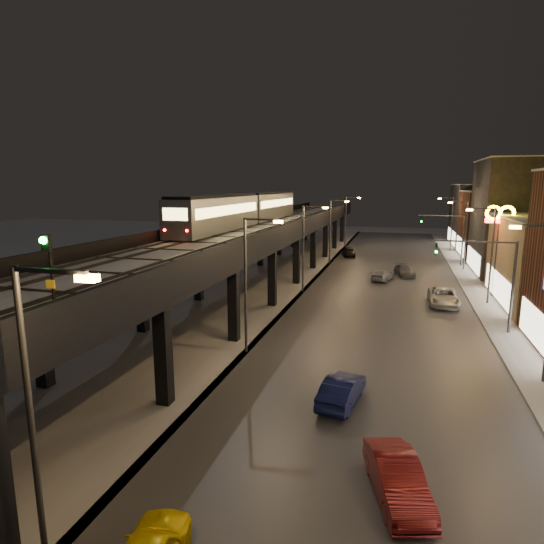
# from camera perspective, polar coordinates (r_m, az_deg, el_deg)

# --- Properties ---
(ground) EXTENTS (220.00, 220.00, 0.00)m
(ground) POSITION_cam_1_polar(r_m,az_deg,el_deg) (20.08, -14.43, -22.82)
(ground) COLOR silver
(road_surface) EXTENTS (17.00, 120.00, 0.06)m
(road_surface) POSITION_cam_1_polar(r_m,az_deg,el_deg) (50.48, 13.98, -2.03)
(road_surface) COLOR #46474D
(road_surface) RESTS_ON ground
(sidewalk_right) EXTENTS (4.00, 120.00, 0.14)m
(sidewalk_right) POSITION_cam_1_polar(r_m,az_deg,el_deg) (51.19, 25.23, -2.54)
(sidewalk_right) COLOR #9FA1A8
(sidewalk_right) RESTS_ON ground
(under_viaduct_pavement) EXTENTS (11.00, 120.00, 0.06)m
(under_viaduct_pavement) POSITION_cam_1_polar(r_m,az_deg,el_deg) (52.60, -0.87, -1.19)
(under_viaduct_pavement) COLOR #9FA1A8
(under_viaduct_pavement) RESTS_ON ground
(elevated_viaduct) EXTENTS (9.00, 100.00, 6.30)m
(elevated_viaduct) POSITION_cam_1_polar(r_m,az_deg,el_deg) (48.73, -1.96, 4.49)
(elevated_viaduct) COLOR black
(elevated_viaduct) RESTS_ON ground
(viaduct_trackbed) EXTENTS (8.40, 100.00, 0.32)m
(viaduct_trackbed) POSITION_cam_1_polar(r_m,az_deg,el_deg) (48.77, -1.93, 5.41)
(viaduct_trackbed) COLOR #B2B7C1
(viaduct_trackbed) RESTS_ON elevated_viaduct
(viaduct_parapet_streetside) EXTENTS (0.30, 100.00, 1.10)m
(viaduct_parapet_streetside) POSITION_cam_1_polar(r_m,az_deg,el_deg) (47.61, 3.10, 5.83)
(viaduct_parapet_streetside) COLOR black
(viaduct_parapet_streetside) RESTS_ON elevated_viaduct
(viaduct_parapet_far) EXTENTS (0.30, 100.00, 1.10)m
(viaduct_parapet_far) POSITION_cam_1_polar(r_m,az_deg,el_deg) (50.25, -6.67, 6.04)
(viaduct_parapet_far) COLOR black
(viaduct_parapet_far) RESTS_ON elevated_viaduct
(building_d) EXTENTS (12.20, 13.20, 14.16)m
(building_d) POSITION_cam_1_polar(r_m,az_deg,el_deg) (64.19, 29.67, 5.93)
(building_d) COLOR #28272D
(building_d) RESTS_ON ground
(building_e) EXTENTS (12.20, 12.20, 10.16)m
(building_e) POSITION_cam_1_polar(r_m,az_deg,el_deg) (77.97, 27.16, 5.31)
(building_e) COLOR #572619
(building_e) RESTS_ON ground
(building_f) EXTENTS (12.20, 16.20, 11.16)m
(building_f) POSITION_cam_1_polar(r_m,az_deg,el_deg) (91.67, 25.54, 6.42)
(building_f) COLOR black
(building_f) RESTS_ON ground
(streetlight_left_0) EXTENTS (2.57, 0.28, 9.00)m
(streetlight_left_0) POSITION_cam_1_polar(r_m,az_deg,el_deg) (14.32, -27.41, -14.27)
(streetlight_left_0) COLOR #38383A
(streetlight_left_0) RESTS_ON ground
(streetlight_left_1) EXTENTS (2.57, 0.28, 9.00)m
(streetlight_left_1) POSITION_cam_1_polar(r_m,az_deg,el_deg) (29.36, -2.86, -0.52)
(streetlight_left_1) COLOR #38383A
(streetlight_left_1) RESTS_ON ground
(streetlight_left_2) EXTENTS (2.57, 0.28, 9.00)m
(streetlight_left_2) POSITION_cam_1_polar(r_m,az_deg,el_deg) (46.55, 4.28, 3.70)
(streetlight_left_2) COLOR #38383A
(streetlight_left_2) RESTS_ON ground
(streetlight_right_2) EXTENTS (2.56, 0.28, 9.00)m
(streetlight_right_2) POSITION_cam_1_polar(r_m,az_deg,el_deg) (46.29, 25.57, 2.62)
(streetlight_right_2) COLOR #38383A
(streetlight_right_2) RESTS_ON ground
(streetlight_left_3) EXTENTS (2.57, 0.28, 9.00)m
(streetlight_left_3) POSITION_cam_1_polar(r_m,az_deg,el_deg) (64.19, 7.55, 5.61)
(streetlight_left_3) COLOR #38383A
(streetlight_left_3) RESTS_ON ground
(streetlight_right_3) EXTENTS (2.56, 0.28, 9.00)m
(streetlight_right_3) POSITION_cam_1_polar(r_m,az_deg,el_deg) (64.00, 22.97, 4.83)
(streetlight_right_3) COLOR #38383A
(streetlight_right_3) RESTS_ON ground
(streetlight_left_4) EXTENTS (2.57, 0.28, 9.00)m
(streetlight_left_4) POSITION_cam_1_polar(r_m,az_deg,el_deg) (81.98, 9.42, 6.68)
(streetlight_left_4) COLOR #38383A
(streetlight_left_4) RESTS_ON ground
(streetlight_right_4) EXTENTS (2.56, 0.28, 9.00)m
(streetlight_right_4) POSITION_cam_1_polar(r_m,az_deg,el_deg) (81.84, 21.50, 6.07)
(streetlight_right_4) COLOR #38383A
(streetlight_right_4) RESTS_ON ground
(traffic_light_rig_a) EXTENTS (6.10, 0.34, 7.00)m
(traffic_light_rig_a) POSITION_cam_1_polar(r_m,az_deg,el_deg) (37.49, 26.36, -0.30)
(traffic_light_rig_a) COLOR #38383A
(traffic_light_rig_a) RESTS_ON ground
(traffic_light_rig_b) EXTENTS (6.10, 0.34, 7.00)m
(traffic_light_rig_b) POSITION_cam_1_polar(r_m,az_deg,el_deg) (66.93, 21.87, 4.50)
(traffic_light_rig_b) COLOR #38383A
(traffic_light_rig_b) RESTS_ON ground
(subway_train) EXTENTS (2.92, 35.04, 3.49)m
(subway_train) POSITION_cam_1_polar(r_m,az_deg,el_deg) (53.21, -3.19, 7.98)
(subway_train) COLOR gray
(subway_train) RESTS_ON viaduct_trackbed
(rail_signal) EXTENTS (0.33, 0.42, 2.84)m
(rail_signal) POSITION_cam_1_polar(r_m,az_deg,el_deg) (16.41, -26.23, 1.35)
(rail_signal) COLOR black
(rail_signal) RESTS_ON viaduct_trackbed
(car_near_white) EXTENTS (2.17, 4.53, 1.43)m
(car_near_white) POSITION_cam_1_polar(r_m,az_deg,el_deg) (24.17, 8.77, -14.52)
(car_near_white) COLOR #11184E
(car_near_white) RESTS_ON ground
(car_mid_dark) EXTENTS (2.96, 4.78, 1.29)m
(car_mid_dark) POSITION_cam_1_polar(r_m,az_deg,el_deg) (54.59, 13.74, -0.40)
(car_mid_dark) COLOR gray
(car_mid_dark) RESTS_ON ground
(car_far_white) EXTENTS (2.74, 4.70, 1.50)m
(car_far_white) POSITION_cam_1_polar(r_m,az_deg,el_deg) (72.05, 9.62, 2.52)
(car_far_white) COLOR black
(car_far_white) RESTS_ON ground
(car_onc_silver) EXTENTS (2.77, 4.70, 1.46)m
(car_onc_silver) POSITION_cam_1_polar(r_m,az_deg,el_deg) (18.26, 15.45, -23.88)
(car_onc_silver) COLOR maroon
(car_onc_silver) RESTS_ON ground
(car_onc_dark) EXTENTS (2.60, 5.56, 1.54)m
(car_onc_dark) POSITION_cam_1_polar(r_m,az_deg,el_deg) (45.03, 20.69, -3.01)
(car_onc_dark) COLOR silver
(car_onc_dark) RESTS_ON ground
(car_onc_white) EXTENTS (2.90, 4.79, 1.30)m
(car_onc_white) POSITION_cam_1_polar(r_m,az_deg,el_deg) (57.87, 16.28, 0.10)
(car_onc_white) COLOR slate
(car_onc_white) RESTS_ON ground
(sign_mcdonalds) EXTENTS (2.70, 0.43, 9.10)m
(sign_mcdonalds) POSITION_cam_1_polar(r_m,az_deg,el_deg) (49.46, 26.62, 5.37)
(sign_mcdonalds) COLOR #38383A
(sign_mcdonalds) RESTS_ON ground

